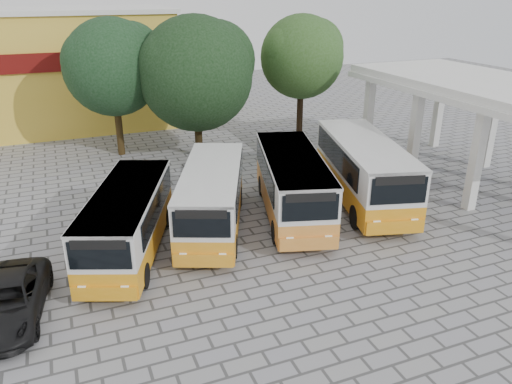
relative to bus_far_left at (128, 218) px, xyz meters
name	(u,v)px	position (x,y,z in m)	size (l,w,h in m)	color
ground	(344,258)	(7.57, -3.39, -1.53)	(90.00, 90.00, 0.00)	gray
terminal_shelter	(493,92)	(18.07, 0.61, 3.39)	(6.80, 15.80, 5.40)	silver
shophouse_block	(29,69)	(-3.43, 22.59, 2.63)	(20.40, 10.40, 8.30)	gold
bus_far_left	(128,218)	(0.00, 0.00, 0.00)	(4.73, 7.83, 2.64)	orange
bus_centre_left	(212,195)	(3.62, 0.88, 0.05)	(5.00, 8.10, 2.72)	orange
bus_centre_right	(292,182)	(7.35, 0.85, 0.13)	(4.52, 8.40, 2.86)	orange
bus_far_right	(364,168)	(11.18, 0.99, 0.24)	(4.69, 8.94, 3.05)	orange
tree_left	(114,64)	(1.51, 13.01, 3.99)	(5.98, 5.70, 8.18)	#392912
tree_middle	(197,70)	(5.93, 10.89, 3.69)	(7.03, 6.70, 8.35)	black
tree_right	(303,54)	(13.10, 11.53, 4.19)	(5.57, 5.31, 8.20)	black
parked_car	(7,301)	(-4.21, -2.74, -0.88)	(2.15, 4.67, 1.30)	black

